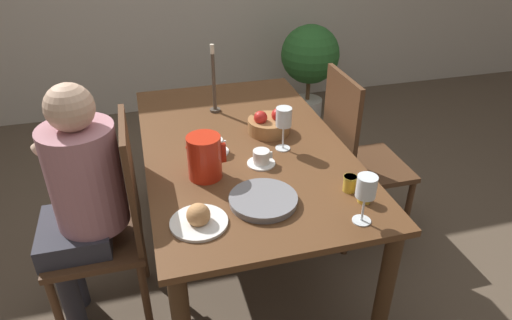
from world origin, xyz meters
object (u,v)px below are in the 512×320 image
Objects in this scene: red_pitcher at (204,157)px; bread_plate at (199,218)px; candlestick_tall at (214,86)px; potted_plant at (310,59)px; teacup_across at (215,147)px; serving_tray at (263,200)px; jam_jar_red at (365,193)px; jam_jar_amber at (350,183)px; wine_glass_water at (284,119)px; chair_person_side at (111,224)px; person_seated at (80,193)px; teacup_near_person at (261,158)px; fruit_bowl at (269,124)px; wine_glass_juice at (366,189)px; chair_opposite at (356,156)px.

bread_plate is at bearing -104.06° from red_pitcher.
candlestick_tall is 1.68m from potted_plant.
red_pitcher is 0.22m from teacup_across.
teacup_across is 0.47× the size of serving_tray.
teacup_across is at bearing 132.70° from jam_jar_red.
jam_jar_amber is at bearing -107.15° from potted_plant.
teacup_across is 1.87× the size of jam_jar_red.
red_pitcher is at bearing -104.28° from candlestick_tall.
wine_glass_water reaches higher than jam_jar_amber.
candlestick_tall reaches higher than chair_person_side.
jam_jar_amber is at bearing -105.68° from person_seated.
jam_jar_red is (0.03, -0.09, 0.00)m from jam_jar_amber.
person_seated is at bearing -133.24° from potted_plant.
fruit_bowl is at bearing 67.38° from teacup_near_person.
wine_glass_water reaches higher than fruit_bowl.
potted_plant is (1.66, 1.87, 0.01)m from chair_person_side.
chair_person_side is 0.21m from person_seated.
wine_glass_water is (0.40, 0.15, 0.06)m from red_pitcher.
chair_person_side is 3.66× the size of serving_tray.
wine_glass_juice is (0.52, -0.46, 0.05)m from red_pitcher.
wine_glass_water reaches higher than bread_plate.
serving_tray is 0.33× the size of potted_plant.
jam_jar_red is at bearing -105.94° from potted_plant.
jam_jar_amber is at bearing 78.13° from wine_glass_juice.
teacup_near_person is at bearing -112.62° from fruit_bowl.
wine_glass_water is at bearing 100.71° from wine_glass_juice.
potted_plant is at bearing 73.29° from wine_glass_juice.
teacup_across is (-0.32, 0.05, -0.13)m from wine_glass_water.
wine_glass_juice is 0.80m from teacup_across.
chair_opposite is at bearing 59.58° from jam_jar_amber.
teacup_near_person is 0.64m from candlestick_tall.
fruit_bowl is at bearing 40.59° from red_pitcher.
chair_person_side is 1.22× the size of potted_plant.
person_seated is at bearing 160.66° from jam_jar_red.
teacup_near_person is at bearing -90.42° from person_seated.
candlestick_tall reaches higher than serving_tray.
person_seated is 0.96m from fruit_bowl.
potted_plant is (1.06, 1.25, -0.35)m from candlestick_tall.
red_pitcher reaches higher than jam_jar_red.
fruit_bowl reaches higher than potted_plant.
person_seated is 0.58m from bread_plate.
bread_plate is (0.45, -0.36, 0.04)m from person_seated.
teacup_near_person is 2.12m from potted_plant.
red_pitcher reaches higher than jam_jar_amber.
potted_plant is at bearing 61.90° from fruit_bowl.
chair_person_side reaches higher than jam_jar_amber.
jam_jar_red is (0.18, -0.49, -0.12)m from wine_glass_water.
chair_person_side reaches higher than potted_plant.
red_pitcher is 1.51× the size of teacup_near_person.
potted_plant is at bearing 57.24° from red_pitcher.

